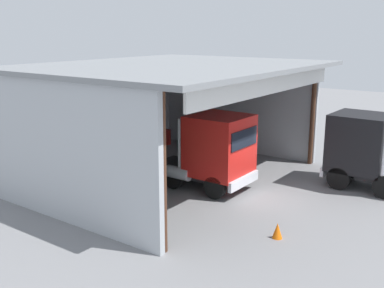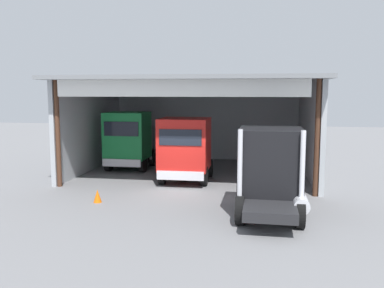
{
  "view_description": "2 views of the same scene",
  "coord_description": "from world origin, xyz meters",
  "px_view_note": "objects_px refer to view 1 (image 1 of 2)",
  "views": [
    {
      "loc": [
        -16.93,
        -8.62,
        7.04
      ],
      "look_at": [
        0.0,
        3.54,
        1.88
      ],
      "focal_mm": 42.77,
      "sensor_mm": 36.0,
      "label": 1
    },
    {
      "loc": [
        3.54,
        -19.0,
        4.79
      ],
      "look_at": [
        0.0,
        3.54,
        1.88
      ],
      "focal_mm": 38.29,
      "sensor_mm": 36.0,
      "label": 2
    }
  ],
  "objects_px": {
    "truck_red_center_bay": "(215,150)",
    "tool_cart": "(152,143)",
    "truck_green_left_bay": "(102,159)",
    "oil_drum": "(166,137)",
    "traffic_cone": "(277,231)",
    "truck_black_center_right_bay": "(364,148)"
  },
  "relations": [
    {
      "from": "truck_red_center_bay",
      "to": "tool_cart",
      "type": "relative_size",
      "value": 4.74
    },
    {
      "from": "truck_green_left_bay",
      "to": "oil_drum",
      "type": "xyz_separation_m",
      "value": [
        9.39,
        4.15,
        -1.38
      ]
    },
    {
      "from": "truck_red_center_bay",
      "to": "tool_cart",
      "type": "bearing_deg",
      "value": -116.8
    },
    {
      "from": "truck_red_center_bay",
      "to": "traffic_cone",
      "type": "relative_size",
      "value": 8.47
    },
    {
      "from": "truck_green_left_bay",
      "to": "truck_red_center_bay",
      "type": "xyz_separation_m",
      "value": [
        4.06,
        -2.96,
        -0.03
      ]
    },
    {
      "from": "tool_cart",
      "to": "traffic_cone",
      "type": "xyz_separation_m",
      "value": [
        -6.49,
        -11.29,
        -0.22
      ]
    },
    {
      "from": "truck_black_center_right_bay",
      "to": "oil_drum",
      "type": "xyz_separation_m",
      "value": [
        1.04,
        12.49,
        -1.34
      ]
    },
    {
      "from": "truck_green_left_bay",
      "to": "tool_cart",
      "type": "relative_size",
      "value": 4.7
    },
    {
      "from": "tool_cart",
      "to": "traffic_cone",
      "type": "distance_m",
      "value": 13.02
    },
    {
      "from": "truck_red_center_bay",
      "to": "traffic_cone",
      "type": "bearing_deg",
      "value": 56.56
    },
    {
      "from": "tool_cart",
      "to": "traffic_cone",
      "type": "bearing_deg",
      "value": -119.87
    },
    {
      "from": "oil_drum",
      "to": "traffic_cone",
      "type": "bearing_deg",
      "value": -125.63
    },
    {
      "from": "tool_cart",
      "to": "truck_black_center_right_bay",
      "type": "bearing_deg",
      "value": -85.82
    },
    {
      "from": "truck_black_center_right_bay",
      "to": "oil_drum",
      "type": "relative_size",
      "value": 4.63
    },
    {
      "from": "truck_red_center_bay",
      "to": "truck_green_left_bay",
      "type": "bearing_deg",
      "value": -35.86
    },
    {
      "from": "truck_black_center_right_bay",
      "to": "truck_red_center_bay",
      "type": "bearing_deg",
      "value": 129.8
    },
    {
      "from": "truck_red_center_bay",
      "to": "oil_drum",
      "type": "distance_m",
      "value": 8.99
    },
    {
      "from": "traffic_cone",
      "to": "tool_cart",
      "type": "bearing_deg",
      "value": 60.13
    },
    {
      "from": "truck_red_center_bay",
      "to": "traffic_cone",
      "type": "distance_m",
      "value": 5.77
    },
    {
      "from": "truck_red_center_bay",
      "to": "traffic_cone",
      "type": "height_order",
      "value": "truck_red_center_bay"
    },
    {
      "from": "oil_drum",
      "to": "tool_cart",
      "type": "xyz_separation_m",
      "value": [
        -1.92,
        -0.44,
        0.03
      ]
    },
    {
      "from": "tool_cart",
      "to": "truck_red_center_bay",
      "type": "bearing_deg",
      "value": -117.04
    }
  ]
}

